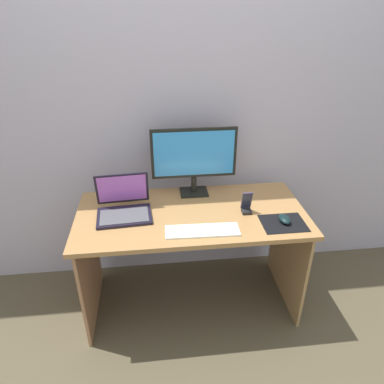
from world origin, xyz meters
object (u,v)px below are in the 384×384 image
laptop (124,207)px  phone_in_dock (247,205)px  monitor (194,157)px  mouse (285,219)px  keyboard_external (202,231)px  fishbowl (127,187)px

laptop → phone_in_dock: bearing=-5.4°
monitor → mouse: (0.47, -0.41, -0.23)m
laptop → keyboard_external: laptop is taller
fishbowl → mouse: bearing=-24.2°
keyboard_external → mouse: (0.48, 0.04, 0.02)m
keyboard_external → phone_in_dock: 0.34m
keyboard_external → phone_in_dock: phone_in_dock is taller
fishbowl → keyboard_external: 0.62m
keyboard_external → mouse: size_ratio=4.07×
monitor → fishbowl: size_ratio=3.66×
monitor → keyboard_external: bearing=-90.7°
monitor → laptop: (-0.44, -0.20, -0.21)m
fishbowl → mouse: (0.90, -0.41, -0.05)m
monitor → keyboard_external: (-0.01, -0.44, -0.25)m
mouse → phone_in_dock: phone_in_dock is taller
mouse → monitor: bearing=135.0°
monitor → mouse: size_ratio=5.37×
fishbowl → mouse: size_ratio=1.47×
keyboard_external → phone_in_dock: bearing=32.4°
laptop → fishbowl: 0.21m
laptop → fishbowl: laptop is taller
fishbowl → phone_in_dock: fishbowl is taller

